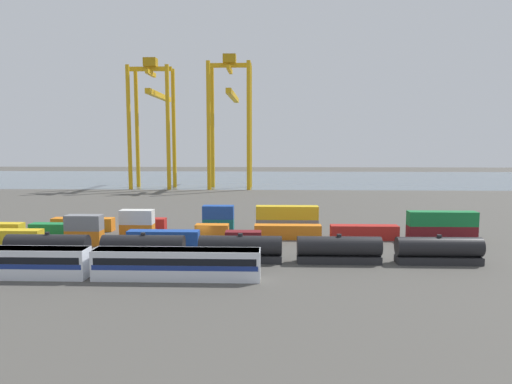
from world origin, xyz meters
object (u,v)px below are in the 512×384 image
(freight_tank_row, at_px, (240,249))
(gantry_crane_west, at_px, (153,111))
(passenger_train, at_px, (91,262))
(gantry_crane_central, at_px, (231,109))
(shipping_container_3, at_px, (164,238))
(shipping_container_6, at_px, (63,230))
(shipping_container_12, at_px, (441,233))

(freight_tank_row, bearing_deg, gantry_crane_west, 110.54)
(freight_tank_row, xyz_separation_m, gantry_crane_west, (-41.30, 110.25, 27.90))
(passenger_train, bearing_deg, gantry_crane_central, 86.46)
(shipping_container_3, height_order, gantry_crane_central, gantry_crane_central)
(passenger_train, xyz_separation_m, shipping_container_6, (-15.28, 24.84, -0.84))
(shipping_container_6, bearing_deg, freight_tank_row, -25.51)
(gantry_crane_west, xyz_separation_m, gantry_crane_central, (30.01, 0.59, 0.64))
(shipping_container_6, bearing_deg, shipping_container_3, -16.98)
(shipping_container_6, xyz_separation_m, gantry_crane_central, (22.68, 94.63, 29.22))
(freight_tank_row, relative_size, gantry_crane_west, 1.41)
(shipping_container_3, relative_size, shipping_container_12, 1.00)
(freight_tank_row, height_order, gantry_crane_west, gantry_crane_west)
(freight_tank_row, bearing_deg, gantry_crane_central, 95.82)
(shipping_container_12, bearing_deg, shipping_container_6, 180.00)
(shipping_container_12, distance_m, gantry_crane_central, 109.40)
(passenger_train, height_order, gantry_crane_central, gantry_crane_central)
(passenger_train, relative_size, shipping_container_12, 3.60)
(freight_tank_row, distance_m, shipping_container_3, 17.08)
(passenger_train, relative_size, freight_tank_row, 0.63)
(passenger_train, height_order, shipping_container_12, passenger_train)
(shipping_container_12, xyz_separation_m, gantry_crane_central, (-46.47, 94.63, 29.22))
(gantry_crane_west, bearing_deg, passenger_train, -79.23)
(passenger_train, height_order, shipping_container_3, passenger_train)
(shipping_container_3, bearing_deg, gantry_crane_west, 105.35)
(passenger_train, xyz_separation_m, gantry_crane_central, (7.40, 119.47, 28.38))
(passenger_train, relative_size, shipping_container_3, 3.60)
(shipping_container_6, height_order, gantry_crane_central, gantry_crane_central)
(shipping_container_3, bearing_deg, shipping_container_6, 163.02)
(passenger_train, bearing_deg, freight_tank_row, 24.79)
(gantry_crane_west, distance_m, gantry_crane_central, 30.02)
(freight_tank_row, bearing_deg, shipping_container_6, 154.49)
(freight_tank_row, distance_m, gantry_crane_west, 121.00)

